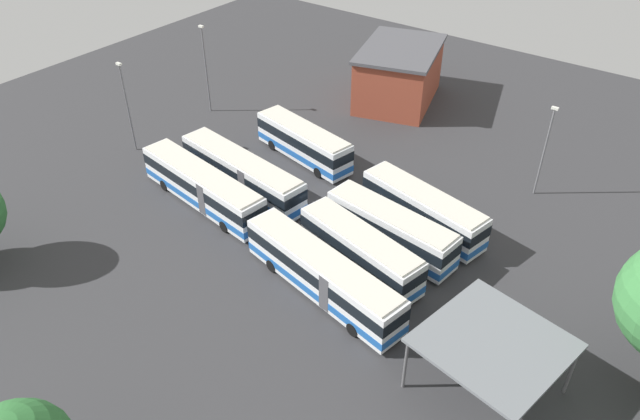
# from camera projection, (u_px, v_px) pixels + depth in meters

# --- Properties ---
(ground_plane) EXTENTS (92.34, 92.34, 0.00)m
(ground_plane) POSITION_uv_depth(u_px,v_px,m) (312.00, 216.00, 50.62)
(ground_plane) COLOR #333335
(bus_row0_slot0) EXTENTS (11.51, 4.86, 3.42)m
(bus_row0_slot0) POSITION_uv_depth(u_px,v_px,m) (423.00, 209.00, 48.35)
(bus_row0_slot0) COLOR silver
(bus_row0_slot0) RESTS_ON ground_plane
(bus_row0_slot1) EXTENTS (11.26, 3.89, 3.42)m
(bus_row0_slot1) POSITION_uv_depth(u_px,v_px,m) (391.00, 229.00, 46.25)
(bus_row0_slot1) COLOR silver
(bus_row0_slot1) RESTS_ON ground_plane
(bus_row0_slot2) EXTENTS (10.98, 4.83, 3.42)m
(bus_row0_slot2) POSITION_uv_depth(u_px,v_px,m) (360.00, 250.00, 44.19)
(bus_row0_slot2) COLOR silver
(bus_row0_slot2) RESTS_ON ground_plane
(bus_row0_slot3) EXTENTS (14.14, 5.21, 3.42)m
(bus_row0_slot3) POSITION_uv_depth(u_px,v_px,m) (323.00, 274.00, 42.04)
(bus_row0_slot3) COLOR silver
(bus_row0_slot3) RESTS_ON ground_plane
(bus_row1_slot0) EXTENTS (11.34, 4.74, 3.42)m
(bus_row1_slot0) POSITION_uv_depth(u_px,v_px,m) (304.00, 142.00, 57.14)
(bus_row1_slot0) COLOR silver
(bus_row1_slot0) RESTS_ON ground_plane
(bus_row1_slot2) EXTENTS (14.12, 4.46, 3.42)m
(bus_row1_slot2) POSITION_uv_depth(u_px,v_px,m) (242.00, 173.00, 52.71)
(bus_row1_slot2) COLOR silver
(bus_row1_slot2) RESTS_ON ground_plane
(bus_row1_slot3) EXTENTS (14.12, 4.47, 3.42)m
(bus_row1_slot3) POSITION_uv_depth(u_px,v_px,m) (203.00, 187.00, 50.96)
(bus_row1_slot3) COLOR silver
(bus_row1_slot3) RESTS_ON ground_plane
(depot_building) EXTENTS (11.04, 13.47, 6.25)m
(depot_building) POSITION_uv_depth(u_px,v_px,m) (399.00, 74.00, 66.73)
(depot_building) COLOR #99422D
(depot_building) RESTS_ON ground_plane
(maintenance_shelter) EXTENTS (8.70, 8.66, 4.23)m
(maintenance_shelter) POSITION_uv_depth(u_px,v_px,m) (494.00, 344.00, 34.03)
(maintenance_shelter) COLOR slate
(maintenance_shelter) RESTS_ON ground_plane
(lamp_post_by_building) EXTENTS (0.56, 0.28, 9.53)m
(lamp_post_by_building) POSITION_uv_depth(u_px,v_px,m) (206.00, 66.00, 63.41)
(lamp_post_by_building) COLOR slate
(lamp_post_by_building) RESTS_ON ground_plane
(lamp_post_mid_lot) EXTENTS (0.56, 0.28, 9.01)m
(lamp_post_mid_lot) POSITION_uv_depth(u_px,v_px,m) (127.00, 104.00, 56.72)
(lamp_post_mid_lot) COLOR slate
(lamp_post_mid_lot) RESTS_ON ground_plane
(lamp_post_near_entrance) EXTENTS (0.56, 0.28, 8.42)m
(lamp_post_near_entrance) POSITION_uv_depth(u_px,v_px,m) (545.00, 148.00, 50.66)
(lamp_post_near_entrance) COLOR slate
(lamp_post_near_entrance) RESTS_ON ground_plane
(puddle_centre_drain) EXTENTS (4.14, 4.14, 0.01)m
(puddle_centre_drain) POSITION_uv_depth(u_px,v_px,m) (322.00, 215.00, 50.77)
(puddle_centre_drain) COLOR black
(puddle_centre_drain) RESTS_ON ground_plane
(puddle_between_rows) EXTENTS (2.81, 2.81, 0.01)m
(puddle_between_rows) POSITION_uv_depth(u_px,v_px,m) (310.00, 147.00, 60.04)
(puddle_between_rows) COLOR black
(puddle_between_rows) RESTS_ON ground_plane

